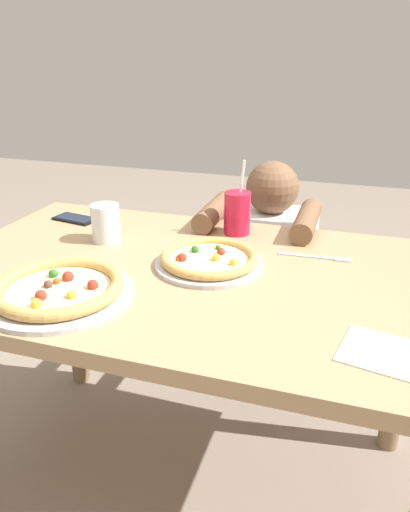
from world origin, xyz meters
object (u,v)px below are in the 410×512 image
Objects in this scene: pizza_near at (59,289)px; drink_cup_colored at (237,213)px; cell_phone at (76,219)px; diner_seated at (267,283)px; pizza_far at (209,260)px; water_cup_clear at (106,222)px; fork at (318,257)px.

drink_cup_colored is (0.29, 0.55, 0.05)m from pizza_near.
cell_phone is 0.78m from diner_seated.
diner_seated reaches higher than pizza_far.
water_cup_clear is (-0.36, 0.08, 0.04)m from pizza_far.
drink_cup_colored is (0.01, 0.27, 0.05)m from pizza_far.
pizza_far is 0.32× the size of diner_seated.
pizza_near is at bearing -135.53° from pizza_far.
pizza_near is 1.50× the size of drink_cup_colored.
diner_seated is (0.06, 0.58, -0.33)m from pizza_far.
water_cup_clear is at bearing -130.27° from diner_seated.
water_cup_clear is at bearing 100.89° from pizza_near.
cell_phone is (-0.55, 0.22, -0.01)m from pizza_far.
fork is 0.22× the size of diner_seated.
pizza_near reaches higher than fork.
pizza_far is 0.67m from diner_seated.
pizza_far is 1.46× the size of fork.
cell_phone is at bearing 144.54° from water_cup_clear.
pizza_near is 0.71m from fork.
water_cup_clear is 0.75m from diner_seated.
water_cup_clear is 0.25m from cell_phone.
pizza_near is at bearing -62.15° from cell_phone.
drink_cup_colored reaches higher than cell_phone.
pizza_near is at bearing -118.11° from drink_cup_colored.
pizza_near is 0.40m from pizza_far.
drink_cup_colored reaches higher than fork.
fork is at bearing 27.71° from pizza_far.
drink_cup_colored is at bearing 155.11° from fork.
fork is at bearing -24.89° from drink_cup_colored.
diner_seated is (-0.22, 0.43, -0.32)m from fork.
drink_cup_colored is 0.30m from fork.
drink_cup_colored reaches higher than pizza_near.
water_cup_clear is at bearing 166.66° from pizza_far.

